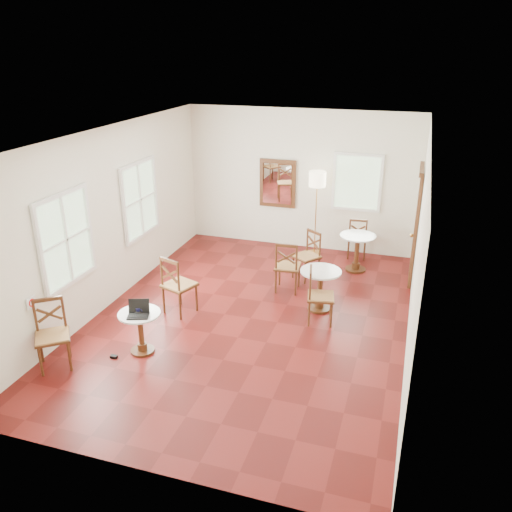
{
  "coord_description": "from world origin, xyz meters",
  "views": [
    {
      "loc": [
        2.36,
        -7.23,
        4.25
      ],
      "look_at": [
        0.0,
        0.3,
        1.0
      ],
      "focal_mm": 36.59,
      "sensor_mm": 36.0,
      "label": 1
    }
  ],
  "objects": [
    {
      "name": "chair_near_a",
      "position": [
        -1.21,
        -0.16,
        0.51
      ],
      "size": [
        0.61,
        0.61,
        1.03
      ],
      "rotation": [
        0.0,
        0.0,
        2.79
      ],
      "color": "#4A2812",
      "rests_on": "ground"
    },
    {
      "name": "cafe_table_back",
      "position": [
        1.4,
        2.51,
        0.46
      ],
      "size": [
        0.71,
        0.71,
        0.75
      ],
      "color": "#4A2812",
      "rests_on": "ground"
    },
    {
      "name": "power_adapter",
      "position": [
        -1.54,
        -1.71,
        0.02
      ],
      "size": [
        0.1,
        0.06,
        0.04
      ],
      "primitive_type": "cube",
      "color": "black",
      "rests_on": "ground"
    },
    {
      "name": "cafe_table_mid",
      "position": [
        1.02,
        0.65,
        0.45
      ],
      "size": [
        0.69,
        0.69,
        0.73
      ],
      "color": "#4A2812",
      "rests_on": "ground"
    },
    {
      "name": "chair_back_a",
      "position": [
        1.32,
        3.2,
        0.44
      ],
      "size": [
        0.45,
        0.45,
        0.89
      ],
      "rotation": [
        0.0,
        0.0,
        3.24
      ],
      "color": "#4A2812",
      "rests_on": "ground"
    },
    {
      "name": "chair_near_b",
      "position": [
        -2.21,
        -2.1,
        0.49
      ],
      "size": [
        0.64,
        0.64,
        0.99
      ],
      "rotation": [
        0.0,
        0.0,
        0.66
      ],
      "color": "#4A2812",
      "rests_on": "ground"
    },
    {
      "name": "mouse",
      "position": [
        -1.22,
        -1.46,
        0.66
      ],
      "size": [
        0.11,
        0.09,
        0.04
      ],
      "primitive_type": "ellipsoid",
      "rotation": [
        0.0,
        0.0,
        0.37
      ],
      "color": "black",
      "rests_on": "cafe_table_near"
    },
    {
      "name": "floor_lamp",
      "position": [
        0.43,
        3.15,
        1.52
      ],
      "size": [
        0.35,
        0.35,
        1.8
      ],
      "color": "#BF8C3F",
      "rests_on": "ground"
    },
    {
      "name": "water_glass",
      "position": [
        -1.19,
        -1.3,
        0.7
      ],
      "size": [
        0.06,
        0.06,
        0.1
      ],
      "primitive_type": "cylinder",
      "color": "white",
      "rests_on": "cafe_table_near"
    },
    {
      "name": "room_shell",
      "position": [
        -0.06,
        0.27,
        1.89
      ],
      "size": [
        5.02,
        7.02,
        3.01
      ],
      "color": "white",
      "rests_on": "ground"
    },
    {
      "name": "chair_back_b",
      "position": [
        0.54,
        1.85,
        0.47
      ],
      "size": [
        0.6,
        0.6,
        0.93
      ],
      "rotation": [
        0.0,
        0.0,
        -0.62
      ],
      "color": "#4A2812",
      "rests_on": "ground"
    },
    {
      "name": "chair_mid_a",
      "position": [
        0.32,
        1.2,
        0.48
      ],
      "size": [
        0.48,
        0.48,
        0.97
      ],
      "rotation": [
        0.0,
        0.0,
        3.21
      ],
      "color": "#4A2812",
      "rests_on": "ground"
    },
    {
      "name": "laptop",
      "position": [
        -1.19,
        -1.48,
        0.7
      ],
      "size": [
        0.36,
        0.33,
        0.21
      ],
      "rotation": [
        0.0,
        0.0,
        0.34
      ],
      "color": "black",
      "rests_on": "cafe_table_near"
    },
    {
      "name": "ground",
      "position": [
        0.0,
        0.0,
        0.0
      ],
      "size": [
        7.0,
        7.0,
        0.0
      ],
      "primitive_type": "plane",
      "color": "#5D120F",
      "rests_on": "ground"
    },
    {
      "name": "cafe_table_near",
      "position": [
        -1.22,
        -1.43,
        0.4
      ],
      "size": [
        0.61,
        0.61,
        0.65
      ],
      "color": "#4A2812",
      "rests_on": "ground"
    },
    {
      "name": "chair_mid_b",
      "position": [
        1.09,
        0.24,
        0.47
      ],
      "size": [
        0.5,
        0.5,
        0.93
      ],
      "rotation": [
        0.0,
        0.0,
        1.76
      ],
      "color": "#4A2812",
      "rests_on": "ground"
    },
    {
      "name": "navy_mug",
      "position": [
        -1.22,
        -1.43,
        0.69
      ],
      "size": [
        0.1,
        0.07,
        0.08
      ],
      "color": "black",
      "rests_on": "cafe_table_near"
    }
  ]
}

